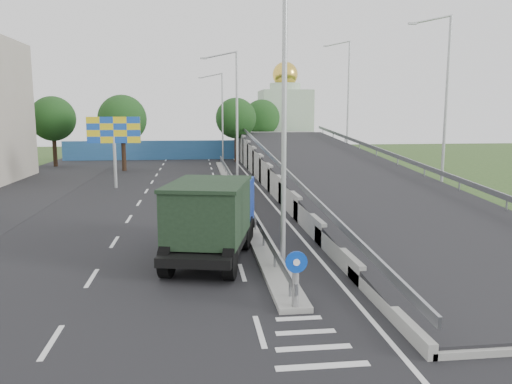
{
  "coord_description": "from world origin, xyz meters",
  "views": [
    {
      "loc": [
        -2.79,
        -11.37,
        5.74
      ],
      "look_at": [
        -0.1,
        10.92,
        2.2
      ],
      "focal_mm": 35.0,
      "sensor_mm": 36.0,
      "label": 1
    }
  ],
  "objects": [
    {
      "name": "ground",
      "position": [
        0.0,
        0.0,
        0.0
      ],
      "size": [
        160.0,
        160.0,
        0.0
      ],
      "primitive_type": "plane",
      "color": "#2D4C1E",
      "rests_on": "ground"
    },
    {
      "name": "road_surface",
      "position": [
        -3.0,
        20.0,
        0.0
      ],
      "size": [
        26.0,
        90.0,
        0.04
      ],
      "primitive_type": "cube",
      "color": "black",
      "rests_on": "ground"
    },
    {
      "name": "median",
      "position": [
        0.0,
        24.0,
        0.1
      ],
      "size": [
        1.0,
        44.0,
        0.2
      ],
      "primitive_type": "cube",
      "color": "gray",
      "rests_on": "ground"
    },
    {
      "name": "overpass_ramp",
      "position": [
        7.5,
        24.0,
        1.75
      ],
      "size": [
        10.0,
        50.0,
        3.5
      ],
      "color": "gray",
      "rests_on": "ground"
    },
    {
      "name": "median_guardrail",
      "position": [
        0.0,
        24.0,
        0.75
      ],
      "size": [
        0.09,
        44.0,
        0.71
      ],
      "color": "gray",
      "rests_on": "median"
    },
    {
      "name": "sign_bollard",
      "position": [
        0.0,
        2.17,
        1.03
      ],
      "size": [
        0.64,
        0.23,
        1.67
      ],
      "color": "black",
      "rests_on": "median"
    },
    {
      "name": "lamp_post_near",
      "position": [
        0.11,
        6.0,
        5.81
      ],
      "size": [
        2.74,
        0.18,
        10.08
      ],
      "color": "#B2B5B7",
      "rests_on": "median"
    },
    {
      "name": "lamp_post_mid",
      "position": [
        0.11,
        26.0,
        5.81
      ],
      "size": [
        2.74,
        0.18,
        10.08
      ],
      "color": "#B2B5B7",
      "rests_on": "median"
    },
    {
      "name": "lamp_post_far",
      "position": [
        0.11,
        46.0,
        5.81
      ],
      "size": [
        2.74,
        0.18,
        10.08
      ],
      "color": "#B2B5B7",
      "rests_on": "median"
    },
    {
      "name": "blue_wall",
      "position": [
        -4.0,
        52.0,
        1.2
      ],
      "size": [
        30.0,
        0.5,
        2.4
      ],
      "primitive_type": "cube",
      "color": "#285C95",
      "rests_on": "ground"
    },
    {
      "name": "church",
      "position": [
        10.0,
        60.0,
        5.31
      ],
      "size": [
        7.0,
        7.0,
        13.8
      ],
      "color": "#B2CCAD",
      "rests_on": "ground"
    },
    {
      "name": "billboard",
      "position": [
        -9.0,
        28.0,
        4.19
      ],
      "size": [
        4.0,
        0.24,
        5.5
      ],
      "color": "#B2B5B7",
      "rests_on": "ground"
    },
    {
      "name": "tree_left_mid",
      "position": [
        -10.0,
        40.0,
        5.18
      ],
      "size": [
        4.8,
        4.8,
        7.6
      ],
      "color": "black",
      "rests_on": "ground"
    },
    {
      "name": "tree_median_far",
      "position": [
        2.0,
        48.0,
        5.18
      ],
      "size": [
        4.8,
        4.8,
        7.6
      ],
      "color": "black",
      "rests_on": "ground"
    },
    {
      "name": "tree_left_far",
      "position": [
        -18.0,
        45.0,
        5.18
      ],
      "size": [
        4.8,
        4.8,
        7.6
      ],
      "color": "black",
      "rests_on": "ground"
    },
    {
      "name": "tree_ramp_far",
      "position": [
        6.0,
        55.0,
        5.18
      ],
      "size": [
        4.8,
        4.8,
        7.6
      ],
      "color": "black",
      "rests_on": "ground"
    },
    {
      "name": "dump_truck",
      "position": [
        -2.15,
        8.32,
        1.75
      ],
      "size": [
        4.14,
        7.58,
        3.17
      ],
      "rotation": [
        0.0,
        0.0,
        -0.23
      ],
      "color": "black",
      "rests_on": "ground"
    }
  ]
}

